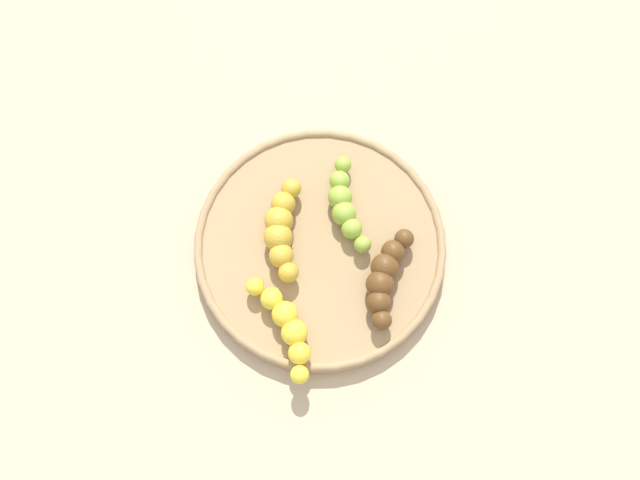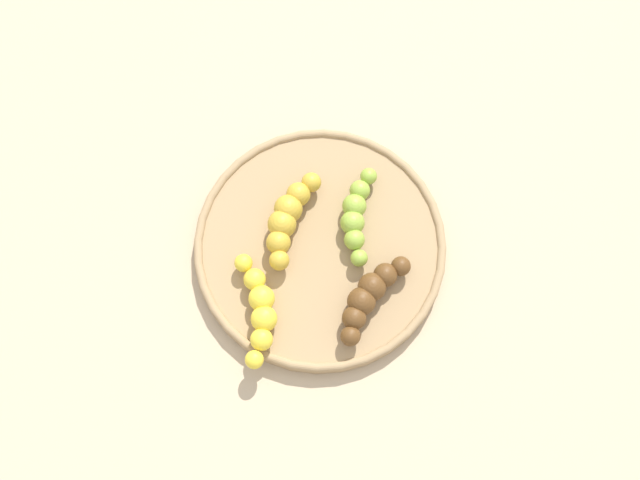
{
  "view_description": "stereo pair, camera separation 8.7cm",
  "coord_description": "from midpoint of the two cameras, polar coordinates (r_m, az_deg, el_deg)",
  "views": [
    {
      "loc": [
        0.02,
        -0.25,
        0.87
      ],
      "look_at": [
        0.0,
        0.0,
        0.04
      ],
      "focal_mm": 43.06,
      "sensor_mm": 36.0,
      "label": 1
    },
    {
      "loc": [
        0.1,
        -0.23,
        0.87
      ],
      "look_at": [
        0.0,
        0.0,
        0.04
      ],
      "focal_mm": 43.06,
      "sensor_mm": 36.0,
      "label": 2
    }
  ],
  "objects": [
    {
      "name": "ground_plane",
      "position": [
        0.91,
        2.71,
        -1.15
      ],
      "size": [
        2.4,
        2.4,
        0.0
      ],
      "primitive_type": "plane",
      "color": "tan"
    },
    {
      "name": "fruit_bowl",
      "position": [
        0.89,
        2.75,
        -0.94
      ],
      "size": [
        0.29,
        0.29,
        0.02
      ],
      "color": "#A08259",
      "rests_on": "ground_plane"
    },
    {
      "name": "banana_spotted",
      "position": [
        0.88,
        0.39,
        1.19
      ],
      "size": [
        0.05,
        0.12,
        0.03
      ],
      "rotation": [
        0.0,
        0.0,
        3.2
      ],
      "color": "gold",
      "rests_on": "fruit_bowl"
    },
    {
      "name": "banana_yellow",
      "position": [
        0.85,
        -1.7,
        -5.64
      ],
      "size": [
        0.08,
        0.11,
        0.03
      ],
      "rotation": [
        0.0,
        0.0,
        0.56
      ],
      "color": "yellow",
      "rests_on": "fruit_bowl"
    },
    {
      "name": "banana_overripe",
      "position": [
        0.86,
        6.55,
        -4.64
      ],
      "size": [
        0.05,
        0.12,
        0.03
      ],
      "rotation": [
        0.0,
        0.0,
        2.93
      ],
      "color": "#593819",
      "rests_on": "fruit_bowl"
    },
    {
      "name": "banana_green",
      "position": [
        0.89,
        5.5,
        1.43
      ],
      "size": [
        0.05,
        0.11,
        0.03
      ],
      "rotation": [
        0.0,
        0.0,
        3.45
      ],
      "color": "#8CAD38",
      "rests_on": "fruit_bowl"
    }
  ]
}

